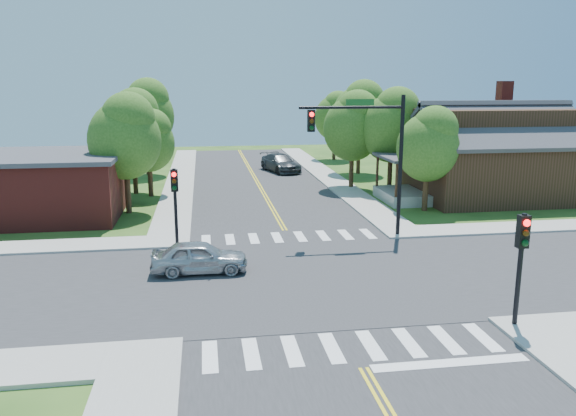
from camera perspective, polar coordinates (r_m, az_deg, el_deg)
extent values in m
plane|color=#274A17|center=(22.98, 2.43, -7.15)|extent=(100.00, 100.00, 0.00)
cube|color=#2D2D30|center=(22.98, 2.43, -7.10)|extent=(10.00, 90.00, 0.04)
cube|color=#2D2D30|center=(22.97, 2.43, -7.09)|extent=(90.00, 10.00, 0.04)
cube|color=#2D2D30|center=(22.98, 2.43, -7.15)|extent=(10.20, 10.20, 0.06)
cube|color=#9E9B93|center=(47.98, 3.89, 3.32)|extent=(2.20, 40.00, 0.14)
cube|color=#9E9B93|center=(46.90, -10.85, 2.91)|extent=(2.20, 40.00, 0.14)
cube|color=white|center=(28.49, -8.32, -3.26)|extent=(0.45, 2.00, 0.01)
cube|color=white|center=(28.51, -5.91, -3.18)|extent=(0.45, 2.00, 0.01)
cube|color=white|center=(28.59, -3.50, -3.09)|extent=(0.45, 2.00, 0.01)
cube|color=white|center=(28.71, -1.11, -3.00)|extent=(0.45, 2.00, 0.01)
cube|color=white|center=(28.89, 1.25, -2.90)|extent=(0.45, 2.00, 0.01)
cube|color=white|center=(29.11, 3.58, -2.80)|extent=(0.45, 2.00, 0.01)
cube|color=white|center=(29.38, 5.87, -2.70)|extent=(0.45, 2.00, 0.01)
cube|color=white|center=(29.70, 8.11, -2.60)|extent=(0.45, 2.00, 0.01)
cube|color=white|center=(16.88, -7.94, -14.70)|extent=(0.45, 2.00, 0.01)
cube|color=white|center=(16.93, -3.75, -14.53)|extent=(0.45, 2.00, 0.01)
cube|color=white|center=(17.05, 0.40, -14.28)|extent=(0.45, 2.00, 0.01)
cube|color=white|center=(17.26, 4.46, -13.97)|extent=(0.45, 2.00, 0.01)
cube|color=white|center=(17.55, 8.39, -13.60)|extent=(0.45, 2.00, 0.01)
cube|color=white|center=(17.92, 12.16, -13.19)|extent=(0.45, 2.00, 0.01)
cube|color=white|center=(18.35, 15.76, -12.75)|extent=(0.45, 2.00, 0.01)
cube|color=white|center=(18.86, 19.16, -12.28)|extent=(0.45, 2.00, 0.01)
cube|color=yellow|center=(48.27, -3.65, 3.35)|extent=(0.10, 37.50, 0.01)
cube|color=yellow|center=(48.29, -3.42, 3.36)|extent=(0.10, 37.50, 0.01)
cube|color=white|center=(17.04, 16.14, -15.00)|extent=(4.60, 0.45, 0.09)
cylinder|color=black|center=(28.86, 11.34, 4.05)|extent=(0.20, 0.20, 7.20)
cylinder|color=black|center=(27.80, 6.49, 10.12)|extent=(5.20, 0.14, 0.14)
cube|color=#19591E|center=(27.85, 7.33, 10.61)|extent=(1.40, 0.04, 0.30)
cube|color=black|center=(27.38, 2.36, 8.84)|extent=(0.34, 0.28, 1.05)
sphere|color=#FF0C0C|center=(27.20, 2.43, 9.48)|extent=(0.22, 0.22, 0.22)
sphere|color=#3F2605|center=(27.22, 2.43, 8.81)|extent=(0.22, 0.22, 0.22)
sphere|color=#05330F|center=(27.24, 2.42, 8.13)|extent=(0.22, 0.22, 0.22)
cylinder|color=black|center=(19.35, 22.43, -6.01)|extent=(0.16, 0.16, 3.80)
cube|color=black|center=(18.99, 22.76, -2.21)|extent=(0.34, 0.28, 1.05)
sphere|color=#FF0C0C|center=(18.78, 23.11, -1.41)|extent=(0.22, 0.22, 0.22)
sphere|color=#3F2605|center=(18.85, 23.03, -2.36)|extent=(0.22, 0.22, 0.22)
sphere|color=#05330F|center=(18.93, 22.94, -3.29)|extent=(0.22, 0.22, 0.22)
cylinder|color=black|center=(27.49, -11.35, 0.03)|extent=(0.16, 0.16, 3.80)
cube|color=black|center=(27.24, -11.47, 2.75)|extent=(0.34, 0.28, 1.05)
sphere|color=#FF0C0C|center=(27.02, -11.52, 3.35)|extent=(0.22, 0.22, 0.22)
sphere|color=#3F2605|center=(27.07, -11.49, 2.68)|extent=(0.22, 0.22, 0.22)
sphere|color=#05330F|center=(27.13, -11.46, 2.02)|extent=(0.22, 0.22, 0.22)
cube|color=black|center=(40.80, 19.91, 3.71)|extent=(10.00, 8.00, 4.00)
cube|color=#9E9B93|center=(38.49, 11.44, 1.23)|extent=(2.60, 4.50, 0.70)
cylinder|color=black|center=(36.04, 10.96, 2.51)|extent=(0.18, 0.18, 2.50)
cylinder|color=black|center=(39.78, 9.05, 3.51)|extent=(0.18, 0.18, 2.50)
cube|color=#38383D|center=(38.07, 11.61, 5.06)|extent=(2.80, 4.80, 0.18)
cube|color=maroon|center=(44.86, 20.77, 6.39)|extent=(0.90, 0.90, 7.11)
cube|color=maroon|center=(36.35, -24.48, 1.93)|extent=(10.00, 8.00, 3.50)
cube|color=#38383D|center=(36.09, -24.75, 4.81)|extent=(10.40, 8.40, 0.25)
cylinder|color=#382314|center=(35.71, 13.78, 1.64)|extent=(0.34, 0.34, 2.41)
ellipsoid|color=#2D5519|center=(35.31, 14.01, 5.98)|extent=(3.80, 3.61, 4.18)
sphere|color=#2D5519|center=(35.14, 14.69, 7.79)|extent=(2.79, 2.79, 2.79)
cylinder|color=#382314|center=(41.50, 10.30, 3.57)|extent=(0.34, 0.34, 2.82)
ellipsoid|color=#2D5519|center=(41.13, 10.47, 7.95)|extent=(4.45, 4.22, 4.89)
sphere|color=#2D5519|center=(40.96, 11.04, 9.78)|extent=(3.26, 3.26, 3.26)
cylinder|color=#382314|center=(49.60, 7.16, 5.24)|extent=(0.34, 0.34, 3.02)
ellipsoid|color=#2D5519|center=(49.29, 7.27, 9.18)|extent=(4.77, 4.53, 5.25)
sphere|color=#2D5519|center=(49.12, 7.72, 10.83)|extent=(3.50, 3.50, 3.50)
cylinder|color=#382314|center=(58.52, 4.69, 6.20)|extent=(0.34, 0.34, 2.62)
ellipsoid|color=#2D5519|center=(58.27, 4.75, 9.10)|extent=(4.14, 3.93, 4.55)
sphere|color=#2D5519|center=(58.08, 5.11, 10.31)|extent=(3.03, 3.03, 3.03)
cylinder|color=#382314|center=(35.42, -15.96, 1.68)|extent=(0.34, 0.34, 2.72)
ellipsoid|color=#2D5519|center=(34.99, -16.26, 6.63)|extent=(4.29, 4.08, 4.72)
sphere|color=#2D5519|center=(34.66, -15.94, 8.74)|extent=(3.15, 3.15, 3.15)
cylinder|color=#382314|center=(41.57, -15.28, 3.32)|extent=(0.34, 0.34, 2.79)
ellipsoid|color=#2D5519|center=(41.21, -15.54, 7.65)|extent=(4.40, 4.18, 4.84)
sphere|color=#2D5519|center=(40.89, -15.26, 9.49)|extent=(3.23, 3.23, 3.23)
cylinder|color=#382314|center=(50.07, -14.08, 5.06)|extent=(0.34, 0.34, 3.07)
ellipsoid|color=#2D5519|center=(49.76, -14.29, 9.02)|extent=(4.85, 4.60, 5.33)
sphere|color=#2D5519|center=(49.48, -14.05, 10.70)|extent=(3.55, 3.55, 3.55)
cylinder|color=#382314|center=(58.87, -13.46, 5.82)|extent=(0.34, 0.34, 2.38)
ellipsoid|color=#2D5519|center=(58.63, -13.60, 8.44)|extent=(3.77, 3.58, 4.14)
sphere|color=#2D5519|center=(58.34, -13.37, 9.55)|extent=(2.76, 2.76, 2.76)
cylinder|color=#382314|center=(42.35, 6.46, 3.81)|extent=(0.34, 0.34, 2.73)
ellipsoid|color=#2D5519|center=(41.99, 6.56, 7.98)|extent=(4.31, 4.09, 4.74)
sphere|color=#2D5519|center=(41.80, 7.08, 9.72)|extent=(3.16, 3.16, 3.16)
cylinder|color=#382314|center=(40.35, -13.80, 2.76)|extent=(0.34, 0.34, 2.27)
ellipsoid|color=#2D5519|center=(40.01, -14.00, 6.39)|extent=(3.58, 3.40, 3.94)
sphere|color=#2D5519|center=(39.69, -13.67, 7.91)|extent=(2.63, 2.63, 2.63)
imported|color=#AFB2B6|center=(23.62, -8.99, -5.02)|extent=(1.75, 4.03, 1.35)
imported|color=#343739|center=(50.11, -0.78, 4.55)|extent=(5.06, 6.49, 1.54)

